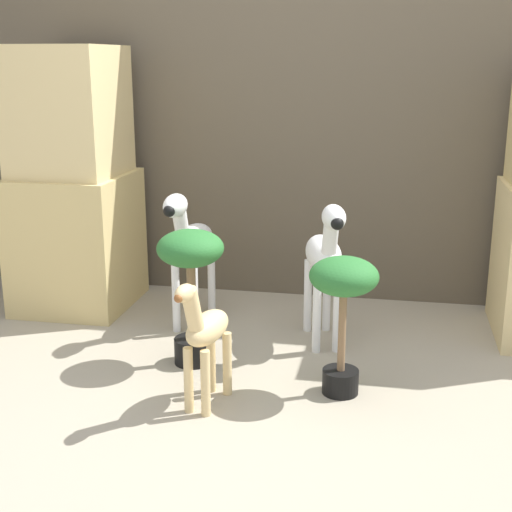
# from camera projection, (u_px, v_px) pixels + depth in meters

# --- Properties ---
(ground_plane) EXTENTS (14.00, 14.00, 0.00)m
(ground_plane) POSITION_uv_depth(u_px,v_px,m) (264.00, 424.00, 2.76)
(ground_plane) COLOR #9E937F
(wall_back) EXTENTS (6.40, 0.08, 2.20)m
(wall_back) POSITION_uv_depth(u_px,v_px,m) (316.00, 107.00, 4.00)
(wall_back) COLOR brown
(wall_back) RESTS_ON ground_plane
(rock_pillar_left) EXTENTS (0.60, 0.64, 1.43)m
(rock_pillar_left) POSITION_uv_depth(u_px,v_px,m) (74.00, 188.00, 3.93)
(rock_pillar_left) COLOR #D1B775
(rock_pillar_left) RESTS_ON ground_plane
(zebra_right) EXTENTS (0.27, 0.55, 0.74)m
(zebra_right) POSITION_uv_depth(u_px,v_px,m) (325.00, 255.00, 3.41)
(zebra_right) COLOR white
(zebra_right) RESTS_ON ground_plane
(zebra_left) EXTENTS (0.19, 0.55, 0.74)m
(zebra_left) POSITION_uv_depth(u_px,v_px,m) (190.00, 242.00, 3.66)
(zebra_left) COLOR white
(zebra_left) RESTS_ON ground_plane
(giraffe_figurine) EXTENTS (0.18, 0.39, 0.56)m
(giraffe_figurine) POSITION_uv_depth(u_px,v_px,m) (205.00, 334.00, 2.83)
(giraffe_figurine) COLOR #E0C184
(giraffe_figurine) RESTS_ON ground_plane
(potted_palm_front) EXTENTS (0.28, 0.28, 0.60)m
(potted_palm_front) POSITION_uv_depth(u_px,v_px,m) (343.00, 295.00, 2.90)
(potted_palm_front) COLOR black
(potted_palm_front) RESTS_ON ground_plane
(potted_palm_back) EXTENTS (0.30, 0.30, 0.63)m
(potted_palm_back) POSITION_uv_depth(u_px,v_px,m) (191.00, 269.00, 3.20)
(potted_palm_back) COLOR black
(potted_palm_back) RESTS_ON ground_plane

